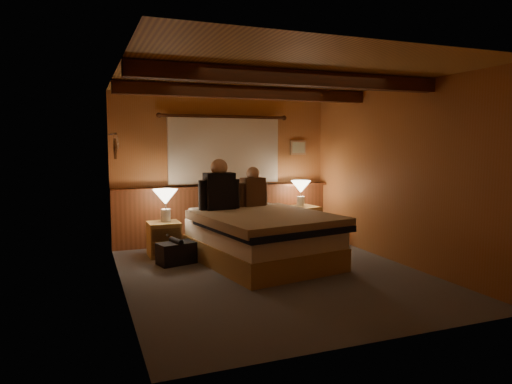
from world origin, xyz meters
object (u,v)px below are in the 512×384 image
lamp_right (301,188)px  bed (262,237)px  nightstand_left (164,239)px  lamp_left (165,199)px  person_left (219,189)px  nightstand_right (301,224)px  person_right (253,190)px  duffel_bag (176,253)px

lamp_right → bed: bearing=-136.0°
nightstand_left → lamp_left: size_ratio=1.05×
bed → lamp_left: lamp_left is taller
nightstand_left → person_left: size_ratio=0.66×
nightstand_right → person_right: 1.22m
nightstand_right → person_right: size_ratio=0.95×
bed → duffel_bag: (-1.10, 0.37, -0.20)m
nightstand_left → person_left: bearing=-24.3°
nightstand_left → person_right: 1.49m
person_left → person_right: size_ratio=1.21×
lamp_right → person_left: 1.65m
nightstand_left → nightstand_right: size_ratio=0.84×
person_left → nightstand_left: bearing=153.4°
lamp_left → nightstand_left: bearing=-125.7°
person_left → person_right: person_left is taller
lamp_right → nightstand_right: bearing=-95.5°
bed → duffel_bag: bearing=151.5°
bed → nightstand_left: (-1.17, 0.88, -0.11)m
person_right → duffel_bag: person_right is taller
bed → nightstand_right: bearing=33.5°
lamp_right → duffel_bag: lamp_right is taller
person_right → bed: bearing=-112.5°
lamp_left → lamp_right: lamp_right is taller
bed → person_right: 0.93m
person_right → nightstand_right: bearing=7.8°
lamp_left → person_left: 0.81m
person_right → lamp_left: bearing=159.6°
duffel_bag → nightstand_right: bearing=2.5°
nightstand_left → lamp_left: lamp_left is taller
bed → nightstand_right: (1.13, 1.07, -0.06)m
person_right → nightstand_left: bearing=162.2°
nightstand_left → duffel_bag: nightstand_left is taller
nightstand_right → person_right: bearing=-167.6°
lamp_right → person_right: person_right is taller
nightstand_left → lamp_right: (2.30, 0.21, 0.64)m
nightstand_right → lamp_right: (0.00, 0.02, 0.59)m
lamp_right → person_left: (-1.56, -0.53, 0.10)m
person_left → duffel_bag: (-0.67, -0.20, -0.83)m
lamp_left → person_right: person_right is taller
lamp_right → person_left: person_left is taller
nightstand_left → nightstand_right: nightstand_right is taller
nightstand_left → nightstand_right: (2.30, 0.19, 0.05)m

